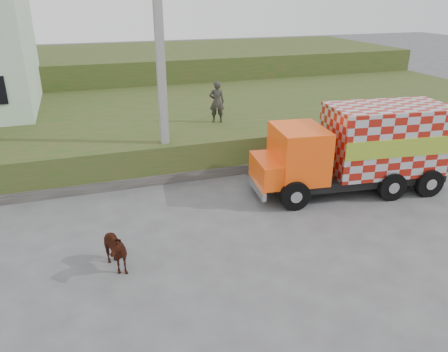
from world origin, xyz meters
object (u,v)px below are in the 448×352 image
object	(u,v)px
utility_pole	(161,76)
cow	(111,250)
cargo_truck	(361,148)
pedestrian	(217,102)

from	to	relation	value
utility_pole	cow	size ratio (longest dim) A/B	5.67
cargo_truck	pedestrian	distance (m)	6.78
cargo_truck	cow	xyz separation A→B (m)	(-9.27, -2.40, -1.05)
utility_pole	cargo_truck	xyz separation A→B (m)	(6.62, -3.38, -2.43)
cow	pedestrian	world-z (taller)	pedestrian
utility_pole	cargo_truck	size ratio (longest dim) A/B	1.08
cow	pedestrian	distance (m)	9.85
cow	pedestrian	xyz separation A→B (m)	(5.49, 7.97, 1.83)
cow	pedestrian	bearing A→B (deg)	34.35
utility_pole	cargo_truck	world-z (taller)	utility_pole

